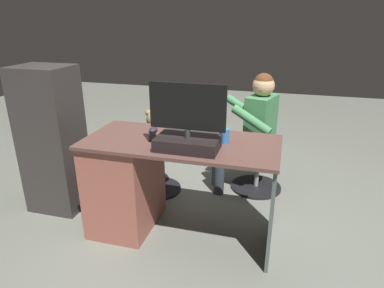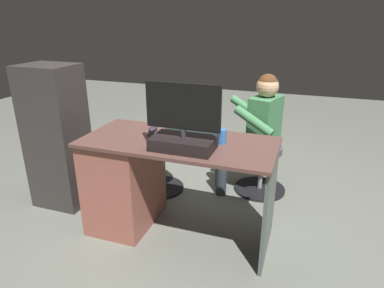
{
  "view_description": "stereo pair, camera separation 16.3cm",
  "coord_description": "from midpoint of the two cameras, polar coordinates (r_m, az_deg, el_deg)",
  "views": [
    {
      "loc": [
        -0.67,
        2.44,
        1.58
      ],
      "look_at": [
        -0.0,
        0.04,
        0.63
      ],
      "focal_mm": 31.59,
      "sensor_mm": 36.0,
      "label": 1
    },
    {
      "loc": [
        -0.83,
        2.4,
        1.58
      ],
      "look_at": [
        -0.0,
        0.04,
        0.63
      ],
      "focal_mm": 31.59,
      "sensor_mm": 36.0,
      "label": 2
    }
  ],
  "objects": [
    {
      "name": "keyboard",
      "position": [
        2.44,
        -2.18,
        1.5
      ],
      "size": [
        0.42,
        0.14,
        0.02
      ],
      "primitive_type": "cube",
      "color": "black",
      "rests_on": "desk"
    },
    {
      "name": "office_chair_teddy",
      "position": [
        3.21,
        -7.48,
        -3.56
      ],
      "size": [
        0.45,
        0.45,
        0.45
      ],
      "color": "black",
      "rests_on": "ground_plane"
    },
    {
      "name": "monitor",
      "position": [
        2.17,
        -2.91,
        2.12
      ],
      "size": [
        0.5,
        0.24,
        0.44
      ],
      "color": "black",
      "rests_on": "desk"
    },
    {
      "name": "tv_remote",
      "position": [
        2.43,
        -8.57,
        1.15
      ],
      "size": [
        0.1,
        0.16,
        0.02
      ],
      "primitive_type": "cube",
      "rotation": [
        0.0,
        0.0,
        0.38
      ],
      "color": "black",
      "rests_on": "desk"
    },
    {
      "name": "computer_mouse",
      "position": [
        2.56,
        -8.34,
        2.4
      ],
      "size": [
        0.06,
        0.1,
        0.04
      ],
      "primitive_type": "ellipsoid",
      "color": "#2B2231",
      "rests_on": "desk"
    },
    {
      "name": "equipment_rack",
      "position": [
        3.05,
        -23.94,
        0.51
      ],
      "size": [
        0.44,
        0.36,
        1.22
      ],
      "primitive_type": "cube",
      "color": "#33302E",
      "rests_on": "ground_plane"
    },
    {
      "name": "desk",
      "position": [
        2.64,
        -11.13,
        -5.96
      ],
      "size": [
        1.37,
        0.63,
        0.76
      ],
      "color": "brown",
      "rests_on": "ground_plane"
    },
    {
      "name": "ground_plane",
      "position": [
        2.99,
        -1.38,
        -11.03
      ],
      "size": [
        10.0,
        10.0,
        0.0
      ],
      "primitive_type": "plane",
      "color": "slate"
    },
    {
      "name": "cup",
      "position": [
        2.31,
        3.5,
        1.39
      ],
      "size": [
        0.07,
        0.07,
        0.1
      ],
      "primitive_type": "cylinder",
      "color": "#3372BF",
      "rests_on": "desk"
    },
    {
      "name": "teddy_bear",
      "position": [
        3.09,
        -7.69,
        2.34
      ],
      "size": [
        0.24,
        0.24,
        0.34
      ],
      "color": "olive",
      "rests_on": "office_chair_teddy"
    },
    {
      "name": "person",
      "position": [
        3.1,
        8.48,
        3.45
      ],
      "size": [
        0.58,
        0.56,
        1.11
      ],
      "color": "#417D4E",
      "rests_on": "ground_plane"
    },
    {
      "name": "visitor_chair",
      "position": [
        3.26,
        9.59,
        -3.55
      ],
      "size": [
        0.48,
        0.48,
        0.45
      ],
      "color": "black",
      "rests_on": "ground_plane"
    }
  ]
}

